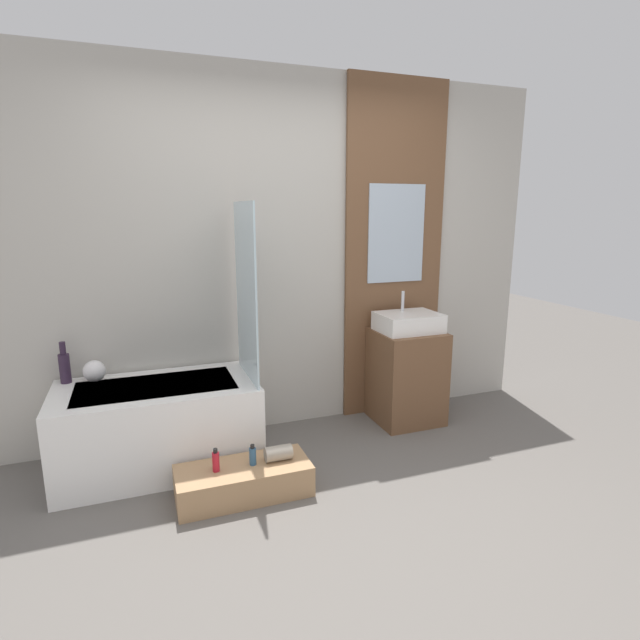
# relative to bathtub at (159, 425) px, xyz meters

# --- Properties ---
(ground_plane) EXTENTS (12.00, 12.00, 0.00)m
(ground_plane) POSITION_rel_bathtub_xyz_m (0.94, -1.19, -0.28)
(ground_plane) COLOR #605B56
(wall_tiled_back) EXTENTS (4.20, 0.06, 2.60)m
(wall_tiled_back) POSITION_rel_bathtub_xyz_m (0.94, 0.39, 1.02)
(wall_tiled_back) COLOR #B7B2A8
(wall_tiled_back) RESTS_ON ground_plane
(wall_wood_accent) EXTENTS (0.83, 0.04, 2.60)m
(wall_wood_accent) POSITION_rel_bathtub_xyz_m (1.86, 0.34, 1.03)
(wall_wood_accent) COLOR brown
(wall_wood_accent) RESTS_ON ground_plane
(bathtub) EXTENTS (1.24, 0.67, 0.55)m
(bathtub) POSITION_rel_bathtub_xyz_m (0.00, 0.00, 0.00)
(bathtub) COLOR white
(bathtub) RESTS_ON ground_plane
(glass_shower_screen) EXTENTS (0.01, 0.57, 1.13)m
(glass_shower_screen) POSITION_rel_bathtub_xyz_m (0.59, -0.03, 0.84)
(glass_shower_screen) COLOR silver
(glass_shower_screen) RESTS_ON bathtub
(wooden_step_bench) EXTENTS (0.77, 0.33, 0.18)m
(wooden_step_bench) POSITION_rel_bathtub_xyz_m (0.43, -0.53, -0.19)
(wooden_step_bench) COLOR #A87F56
(wooden_step_bench) RESTS_ON ground_plane
(vanity_cabinet) EXTENTS (0.49, 0.47, 0.72)m
(vanity_cabinet) POSITION_rel_bathtub_xyz_m (1.86, 0.08, 0.09)
(vanity_cabinet) COLOR brown
(vanity_cabinet) RESTS_ON ground_plane
(sink) EXTENTS (0.46, 0.35, 0.30)m
(sink) POSITION_rel_bathtub_xyz_m (1.86, 0.08, 0.52)
(sink) COLOR white
(sink) RESTS_ON vanity_cabinet
(vase_tall_dark) EXTENTS (0.07, 0.07, 0.27)m
(vase_tall_dark) POSITION_rel_bathtub_xyz_m (-0.54, 0.25, 0.38)
(vase_tall_dark) COLOR #2D1E33
(vase_tall_dark) RESTS_ON bathtub
(vase_round_light) EXTENTS (0.14, 0.14, 0.14)m
(vase_round_light) POSITION_rel_bathtub_xyz_m (-0.36, 0.22, 0.34)
(vase_round_light) COLOR white
(vase_round_light) RESTS_ON bathtub
(bottle_soap_primary) EXTENTS (0.04, 0.04, 0.14)m
(bottle_soap_primary) POSITION_rel_bathtub_xyz_m (0.28, -0.53, -0.03)
(bottle_soap_primary) COLOR #B21928
(bottle_soap_primary) RESTS_ON wooden_step_bench
(bottle_soap_secondary) EXTENTS (0.04, 0.04, 0.13)m
(bottle_soap_secondary) POSITION_rel_bathtub_xyz_m (0.49, -0.53, -0.04)
(bottle_soap_secondary) COLOR #2D567A
(bottle_soap_secondary) RESTS_ON wooden_step_bench
(towel_roll) EXTENTS (0.16, 0.09, 0.09)m
(towel_roll) POSITION_rel_bathtub_xyz_m (0.64, -0.53, -0.05)
(towel_roll) COLOR gray
(towel_roll) RESTS_ON wooden_step_bench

